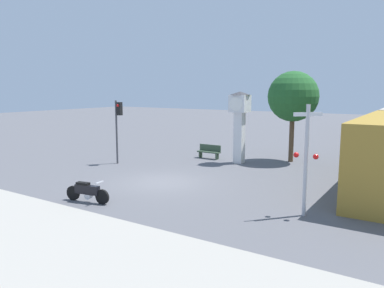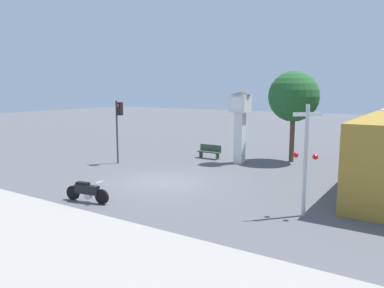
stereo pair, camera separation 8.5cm
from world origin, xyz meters
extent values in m
plane|color=#56565B|center=(0.00, 0.00, 0.00)|extent=(120.00, 120.00, 0.00)
cube|color=#9E998E|center=(0.00, -8.29, 0.05)|extent=(36.00, 6.00, 0.10)
cylinder|color=black|center=(0.16, -4.17, 0.31)|extent=(0.62, 0.20, 0.61)
cylinder|color=black|center=(-1.29, -4.42, 0.31)|extent=(0.62, 0.20, 0.61)
cube|color=black|center=(-0.56, -4.29, 0.53)|extent=(1.15, 0.41, 0.37)
cube|color=black|center=(-0.77, -4.33, 0.77)|extent=(0.60, 0.33, 0.10)
cylinder|color=silver|center=(-0.51, -4.28, 0.28)|extent=(0.32, 0.25, 0.29)
cube|color=silver|center=(0.05, -4.19, 0.90)|extent=(0.14, 0.45, 0.04)
cube|color=white|center=(1.08, 6.58, 1.60)|extent=(0.56, 0.56, 3.20)
cube|color=white|center=(1.08, 6.58, 3.73)|extent=(1.06, 1.06, 1.06)
cylinder|color=white|center=(1.08, 6.04, 3.73)|extent=(0.85, 0.02, 0.85)
cone|color=#333338|center=(1.08, 6.58, 4.37)|extent=(1.28, 1.28, 0.20)
cylinder|color=#47474C|center=(-5.27, 2.35, 1.96)|extent=(0.12, 0.12, 3.93)
cube|color=black|center=(-4.97, 2.35, 3.43)|extent=(0.28, 0.24, 0.80)
sphere|color=red|center=(-4.97, 2.20, 3.63)|extent=(0.16, 0.16, 0.16)
cylinder|color=#B7B7BC|center=(7.40, -1.14, 2.04)|extent=(0.14, 0.14, 4.08)
cube|color=white|center=(7.40, -1.14, 3.73)|extent=(0.82, 0.82, 0.14)
sphere|color=red|center=(7.05, -1.19, 2.24)|extent=(0.20, 0.20, 0.20)
sphere|color=red|center=(7.75, -1.19, 2.24)|extent=(0.20, 0.20, 0.20)
cylinder|color=brown|center=(3.67, 8.82, 1.45)|extent=(0.30, 0.30, 2.89)
sphere|color=#235B28|center=(3.67, 8.82, 4.16)|extent=(3.16, 3.16, 3.16)
cube|color=#384C38|center=(-1.28, 6.86, 0.45)|extent=(1.60, 0.44, 0.08)
cube|color=#384C38|center=(-1.28, 7.05, 0.70)|extent=(1.60, 0.06, 0.44)
cube|color=#384C38|center=(-1.92, 6.86, 0.21)|extent=(0.08, 0.35, 0.41)
cube|color=#384C38|center=(-0.64, 6.86, 0.21)|extent=(0.08, 0.35, 0.41)
camera|label=1|loc=(11.09, -14.50, 4.61)|focal=35.00mm
camera|label=2|loc=(11.16, -14.45, 4.61)|focal=35.00mm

